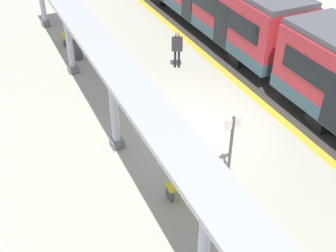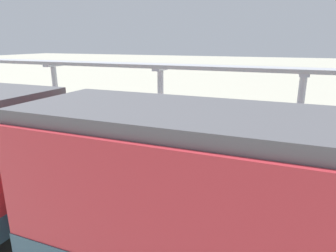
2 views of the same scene
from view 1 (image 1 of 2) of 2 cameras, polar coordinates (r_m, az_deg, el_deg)
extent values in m
plane|color=#ACAA98|center=(16.26, 3.67, -0.40)|extent=(176.00, 176.00, 0.00)
cube|color=gold|center=(17.83, 13.09, 2.24)|extent=(0.35, 30.93, 0.01)
cube|color=#38332D|center=(18.86, 17.46, 3.44)|extent=(3.20, 42.93, 0.01)
cube|color=#335265|center=(24.45, 5.27, 14.83)|extent=(2.63, 13.97, 0.55)
cube|color=black|center=(23.58, 2.46, 16.16)|extent=(0.04, 1.10, 2.00)
cube|color=black|center=(20.75, 6.93, 13.14)|extent=(0.04, 1.10, 2.00)
cube|color=black|center=(21.26, 11.11, 9.24)|extent=(2.21, 0.90, 0.64)
cube|color=black|center=(15.55, 21.21, 2.61)|extent=(0.04, 1.10, 2.00)
cube|color=black|center=(17.66, 21.28, 1.41)|extent=(2.21, 0.90, 0.64)
cube|color=slate|center=(25.71, -15.82, 12.89)|extent=(0.44, 0.44, 0.30)
cube|color=slate|center=(20.37, -12.40, 7.30)|extent=(0.44, 0.44, 0.30)
cylinder|color=#ABB0C2|center=(19.67, -13.01, 11.50)|extent=(0.28, 0.28, 2.98)
cube|color=#ABB0C2|center=(19.11, -13.65, 15.73)|extent=(1.10, 0.36, 0.12)
cube|color=slate|center=(15.41, -6.73, -2.25)|extent=(0.44, 0.44, 0.30)
cylinder|color=#ABB0C2|center=(14.46, -7.18, 2.88)|extent=(0.28, 0.28, 2.98)
cube|color=#ABB0C2|center=(13.69, -7.66, 8.34)|extent=(1.10, 0.36, 0.12)
cylinder|color=#ABB0C2|center=(10.10, 4.81, -14.82)|extent=(0.28, 0.28, 2.98)
cube|color=#ABB0C2|center=(8.96, 5.31, -8.49)|extent=(1.10, 0.36, 0.12)
cube|color=#A8AAB2|center=(13.49, -7.49, 8.59)|extent=(1.20, 25.07, 0.16)
cube|color=gold|center=(23.06, -11.98, 11.61)|extent=(1.51, 0.48, 0.04)
cube|color=gold|center=(22.80, -11.93, 11.94)|extent=(1.50, 0.10, 0.40)
cube|color=#4C4C51|center=(23.04, -13.55, 10.75)|extent=(0.11, 0.40, 0.42)
cube|color=#4C4C51|center=(23.27, -10.29, 11.42)|extent=(0.11, 0.40, 0.42)
cube|color=gold|center=(13.38, 2.91, -7.34)|extent=(1.51, 0.47, 0.04)
cube|color=gold|center=(13.11, 3.30, -7.16)|extent=(1.50, 0.09, 0.40)
cube|color=#4C4C51|center=(13.33, 0.26, -8.86)|extent=(0.11, 0.40, 0.42)
cube|color=#4C4C51|center=(13.78, 5.40, -7.26)|extent=(0.11, 0.40, 0.42)
cylinder|color=#46474C|center=(21.45, -11.89, 9.79)|extent=(0.48, 0.48, 0.91)
cylinder|color=#4C4C51|center=(13.80, 8.29, -2.57)|extent=(0.10, 0.10, 2.20)
cube|color=silver|center=(13.30, 8.60, 0.30)|extent=(0.56, 0.04, 0.36)
cylinder|color=black|center=(20.23, 0.94, 8.85)|extent=(0.11, 0.11, 0.85)
cylinder|color=black|center=(20.23, 1.44, 8.84)|extent=(0.11, 0.11, 0.85)
cube|color=#2C292C|center=(19.90, 1.22, 10.76)|extent=(0.55, 0.43, 0.64)
sphere|color=#836652|center=(19.72, 1.23, 11.91)|extent=(0.23, 0.23, 0.23)
cylinder|color=#271930|center=(19.73, -8.55, 7.60)|extent=(0.10, 0.10, 0.79)
cylinder|color=#271930|center=(19.70, -8.08, 7.60)|extent=(0.10, 0.10, 0.79)
cube|color=#3B4E8E|center=(19.41, -8.49, 9.40)|extent=(0.51, 0.39, 0.59)
sphere|color=#865F52|center=(19.23, -8.59, 10.48)|extent=(0.21, 0.21, 0.21)
camera|label=2|loc=(24.06, 19.29, 21.87)|focal=31.72mm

